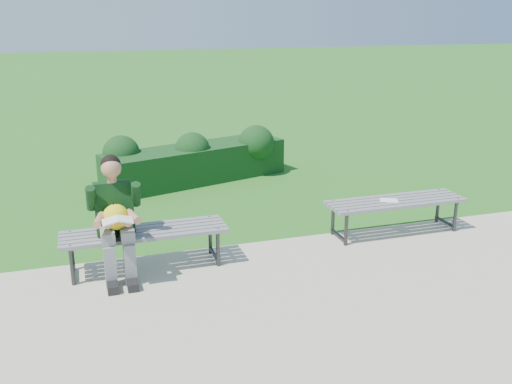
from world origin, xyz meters
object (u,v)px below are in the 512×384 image
Objects in this scene: seated_boy at (115,215)px; bench_right at (396,204)px; bench_left at (145,235)px; hedge at (195,159)px; paper_sheet at (389,200)px.

bench_right is at bearing 3.42° from seated_boy.
bench_left is 1.37× the size of seated_boy.
seated_boy reaches higher than hedge.
bench_left and bench_right have the same top height.
seated_boy is at bearing -161.71° from bench_left.
bench_left is (-1.26, -3.32, 0.03)m from hedge.
paper_sheet is (3.39, 0.21, -0.24)m from seated_boy.
bench_right is at bearing -58.88° from hedge.
bench_left reaches higher than paper_sheet.
bench_right is (1.94, -3.21, 0.03)m from hedge.
seated_boy reaches higher than bench_left.
bench_right is 1.37× the size of seated_boy.
paper_sheet is at bearing 3.52° from seated_boy.
seated_boy is at bearing -176.58° from bench_right.
seated_boy is at bearing -114.53° from hedge.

